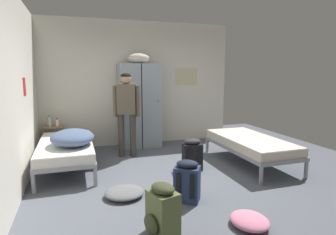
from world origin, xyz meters
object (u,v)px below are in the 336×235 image
person_traveler (127,107)px  backpack_olive (162,210)px  bedding_heap (72,137)px  lotion_bottle (57,123)px  shelf_unit (55,137)px  clothes_pile_pink (249,221)px  water_bottle (49,121)px  locker_bank (139,104)px  clothes_pile_grey (124,192)px  bed_right (250,143)px  backpack_black (192,155)px  backpack_navy (187,181)px  bed_left_rear (66,148)px

person_traveler → backpack_olive: bearing=-93.0°
bedding_heap → lotion_bottle: bedding_heap is taller
shelf_unit → clothes_pile_pink: shelf_unit is taller
water_bottle → backpack_olive: size_ratio=0.40×
locker_bank → clothes_pile_grey: 2.80m
backpack_olive → bed_right: bearing=37.8°
backpack_black → clothes_pile_pink: size_ratio=1.17×
bedding_heap → clothes_pile_grey: (0.64, -1.15, -0.56)m
person_traveler → lotion_bottle: size_ratio=9.70×
water_bottle → backpack_navy: water_bottle is taller
bed_right → bedding_heap: (-3.08, 0.46, 0.24)m
bed_right → clothes_pile_grey: bearing=-164.2°
locker_bank → bedding_heap: size_ratio=2.42×
locker_bank → bed_right: 2.54m
bed_left_rear → lotion_bottle: (-0.18, 1.11, 0.27)m
bed_right → clothes_pile_grey: 2.55m
backpack_navy → clothes_pile_grey: (-0.77, 0.37, -0.20)m
bed_right → clothes_pile_pink: (-1.25, -1.87, -0.32)m
backpack_black → clothes_pile_grey: size_ratio=1.03×
shelf_unit → clothes_pile_grey: shelf_unit is taller
backpack_black → shelf_unit: bearing=141.7°
shelf_unit → backpack_black: 2.96m
lotion_bottle → clothes_pile_pink: (2.13, -3.70, -0.58)m
water_bottle → bed_right: bearing=-28.2°
water_bottle → lotion_bottle: bearing=-21.8°
bedding_heap → backpack_olive: (0.87, -2.17, -0.36)m
clothes_pile_grey → lotion_bottle: bearing=110.5°
locker_bank → person_traveler: 0.80m
locker_bank → backpack_black: bearing=-73.9°
backpack_olive → clothes_pile_pink: bearing=-9.3°
bedding_heap → water_bottle: bearing=107.4°
bed_left_rear → bedding_heap: 0.38m
locker_bank → lotion_bottle: locker_bank is taller
locker_bank → person_traveler: locker_bank is taller
person_traveler → bed_left_rear: bearing=-159.2°
person_traveler → bed_right: bearing=-29.4°
bed_left_rear → person_traveler: size_ratio=1.15×
lotion_bottle → backpack_black: lotion_bottle is taller
water_bottle → clothes_pile_pink: 4.44m
bedding_heap → clothes_pile_pink: 3.01m
lotion_bottle → clothes_pile_grey: bearing=-69.5°
bed_left_rear → water_bottle: 1.25m
shelf_unit → lotion_bottle: (0.07, -0.04, 0.30)m
shelf_unit → backpack_black: (2.32, -1.83, -0.09)m
backpack_black → backpack_navy: size_ratio=1.00×
locker_bank → bed_right: size_ratio=1.09×
bedding_heap → person_traveler: (1.02, 0.70, 0.38)m
person_traveler → backpack_navy: (0.39, -2.22, -0.74)m
bed_right → water_bottle: water_bottle is taller
clothes_pile_grey → water_bottle: bearing=113.0°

